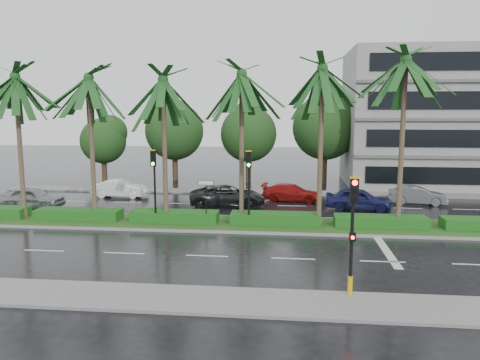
# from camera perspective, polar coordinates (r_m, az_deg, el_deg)

# --- Properties ---
(ground) EXTENTS (120.00, 120.00, 0.00)m
(ground) POSITION_cam_1_polar(r_m,az_deg,el_deg) (26.90, -2.19, -6.00)
(ground) COLOR black
(ground) RESTS_ON ground
(near_sidewalk) EXTENTS (40.00, 2.40, 0.12)m
(near_sidewalk) POSITION_cam_1_polar(r_m,az_deg,el_deg) (17.35, -7.10, -14.21)
(near_sidewalk) COLOR slate
(near_sidewalk) RESTS_ON ground
(far_sidewalk) EXTENTS (40.00, 2.00, 0.12)m
(far_sidewalk) POSITION_cam_1_polar(r_m,az_deg,el_deg) (38.54, 0.32, -1.46)
(far_sidewalk) COLOR slate
(far_sidewalk) RESTS_ON ground
(median) EXTENTS (36.00, 4.00, 0.15)m
(median) POSITION_cam_1_polar(r_m,az_deg,el_deg) (27.84, -1.90, -5.33)
(median) COLOR gray
(median) RESTS_ON ground
(hedge) EXTENTS (35.20, 1.40, 0.60)m
(hedge) POSITION_cam_1_polar(r_m,az_deg,el_deg) (27.75, -1.90, -4.58)
(hedge) COLOR #194D16
(hedge) RESTS_ON median
(lane_markings) EXTENTS (34.00, 13.06, 0.01)m
(lane_markings) POSITION_cam_1_polar(r_m,az_deg,el_deg) (26.23, 4.29, -6.38)
(lane_markings) COLOR silver
(lane_markings) RESTS_ON ground
(palm_row) EXTENTS (26.30, 4.20, 10.15)m
(palm_row) POSITION_cam_1_polar(r_m,az_deg,el_deg) (27.28, -4.63, 11.54)
(palm_row) COLOR #493A2A
(palm_row) RESTS_ON median
(signal_near) EXTENTS (0.34, 0.45, 4.36)m
(signal_near) POSITION_cam_1_polar(r_m,az_deg,el_deg) (17.08, 13.54, -6.10)
(signal_near) COLOR black
(signal_near) RESTS_ON near_sidewalk
(signal_median_left) EXTENTS (0.34, 0.42, 4.36)m
(signal_median_left) POSITION_cam_1_polar(r_m,az_deg,el_deg) (27.44, -10.44, 0.54)
(signal_median_left) COLOR black
(signal_median_left) RESTS_ON median
(signal_median_right) EXTENTS (0.34, 0.42, 4.36)m
(signal_median_right) POSITION_cam_1_polar(r_m,az_deg,el_deg) (26.43, 1.08, 0.38)
(signal_median_right) COLOR black
(signal_median_right) RESTS_ON median
(street_sign) EXTENTS (0.95, 0.09, 2.60)m
(street_sign) POSITION_cam_1_polar(r_m,az_deg,el_deg) (27.07, -4.17, -1.32)
(street_sign) COLOR black
(street_sign) RESTS_ON median
(bg_trees) EXTENTS (32.38, 5.91, 8.54)m
(bg_trees) POSITION_cam_1_polar(r_m,az_deg,el_deg) (43.51, 1.76, 6.11)
(bg_trees) COLOR #3D311C
(bg_trees) RESTS_ON ground
(building) EXTENTS (16.00, 10.00, 12.00)m
(building) POSITION_cam_1_polar(r_m,az_deg,el_deg) (45.75, 23.00, 6.93)
(building) COLOR gray
(building) RESTS_ON ground
(car_silver) EXTENTS (1.80, 4.33, 1.47)m
(car_silver) POSITION_cam_1_polar(r_m,az_deg,el_deg) (35.50, -23.92, -1.96)
(car_silver) COLOR gray
(car_silver) RESTS_ON ground
(car_white) EXTENTS (1.53, 4.21, 1.38)m
(car_white) POSITION_cam_1_polar(r_m,az_deg,el_deg) (37.62, -14.39, -1.00)
(car_white) COLOR white
(car_white) RESTS_ON ground
(car_darkgrey) EXTENTS (3.10, 5.63, 1.49)m
(car_darkgrey) POSITION_cam_1_polar(r_m,az_deg,el_deg) (32.95, -1.50, -1.96)
(car_darkgrey) COLOR black
(car_darkgrey) RESTS_ON ground
(car_red) EXTENTS (2.36, 4.61, 1.28)m
(car_red) POSITION_cam_1_polar(r_m,az_deg,el_deg) (35.09, 6.32, -1.54)
(car_red) COLOR maroon
(car_red) RESTS_ON ground
(car_blue) EXTENTS (2.48, 4.67, 1.51)m
(car_blue) POSITION_cam_1_polar(r_m,az_deg,el_deg) (32.73, 14.26, -2.28)
(car_blue) COLOR navy
(car_blue) RESTS_ON ground
(car_grey) EXTENTS (1.82, 4.10, 1.31)m
(car_grey) POSITION_cam_1_polar(r_m,az_deg,el_deg) (36.01, 20.80, -1.77)
(car_grey) COLOR slate
(car_grey) RESTS_ON ground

